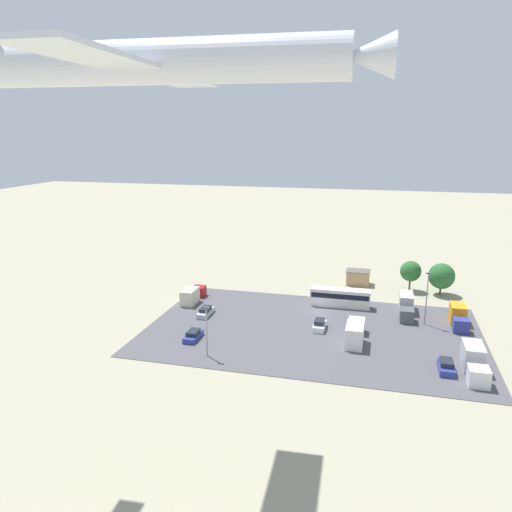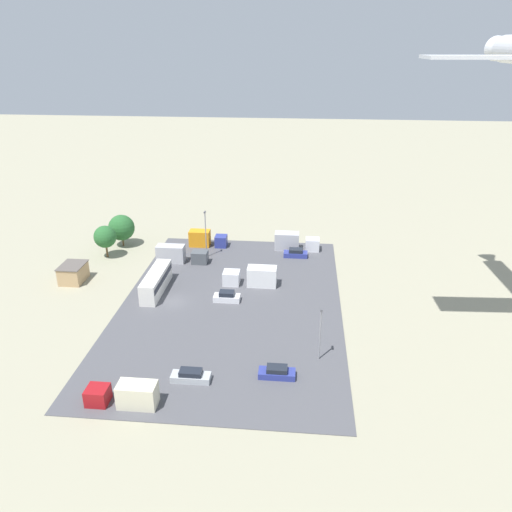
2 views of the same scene
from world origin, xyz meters
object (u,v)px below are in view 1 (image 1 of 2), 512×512
(shed_building, at_px, (358,277))
(parked_car_3, at_px, (206,312))
(bus, at_px, (340,297))
(parked_truck_3, at_px, (193,295))
(parked_truck_4, at_px, (474,362))
(parked_truck_0, at_px, (355,332))
(parked_car_1, at_px, (446,366))
(parked_truck_2, at_px, (459,317))
(parked_truck_1, at_px, (406,306))
(parked_car_2, at_px, (319,325))
(parked_car_0, at_px, (193,335))
(airplane, at_px, (155,62))

(shed_building, xyz_separation_m, parked_car_3, (24.90, 25.71, -0.82))
(bus, distance_m, parked_truck_3, 27.77)
(parked_truck_3, bearing_deg, parked_truck_4, -20.50)
(bus, height_order, parked_truck_0, bus)
(parked_car_1, relative_size, parked_truck_2, 0.60)
(parked_car_1, height_order, parked_truck_1, parked_truck_1)
(parked_car_3, xyz_separation_m, parked_truck_1, (-34.22, -9.62, 0.85))
(parked_car_1, distance_m, parked_truck_3, 47.26)
(parked_truck_1, distance_m, parked_truck_4, 22.49)
(bus, height_order, parked_car_3, bus)
(parked_car_2, bearing_deg, shed_building, 80.31)
(parked_car_2, relative_size, parked_truck_1, 0.44)
(shed_building, height_order, parked_car_0, shed_building)
(bus, height_order, parked_car_0, bus)
(shed_building, xyz_separation_m, parked_car_2, (4.62, 27.07, -0.76))
(parked_car_1, xyz_separation_m, parked_truck_2, (-3.72, -17.94, 0.79))
(shed_building, bearing_deg, parked_truck_4, 115.13)
(parked_car_3, xyz_separation_m, parked_truck_3, (4.91, -6.27, 0.68))
(parked_truck_1, xyz_separation_m, parked_truck_3, (39.13, 3.35, -0.17))
(parked_truck_4, bearing_deg, parked_truck_1, -68.98)
(parked_truck_3, bearing_deg, parked_truck_2, -0.12)
(parked_truck_3, relative_size, parked_truck_4, 0.93)
(parked_truck_1, relative_size, airplane, 0.26)
(parked_truck_4, bearing_deg, parked_car_0, -1.48)
(parked_truck_2, distance_m, parked_truck_4, 17.55)
(airplane, bearing_deg, shed_building, 165.32)
(parked_car_2, relative_size, parked_truck_3, 0.51)
(parked_car_1, bearing_deg, parked_car_3, -16.89)
(parked_car_1, relative_size, parked_truck_0, 0.50)
(parked_car_2, xyz_separation_m, parked_truck_1, (-13.95, -10.99, 0.78))
(parked_car_3, height_order, parked_truck_1, parked_truck_1)
(parked_truck_0, relative_size, parked_truck_2, 1.20)
(bus, distance_m, parked_car_1, 27.66)
(parked_car_1, xyz_separation_m, parked_truck_0, (12.58, -6.80, 0.83))
(parked_truck_0, bearing_deg, parked_truck_1, 61.18)
(parked_car_2, xyz_separation_m, parked_truck_4, (-22.02, 10.00, 0.88))
(parked_truck_1, height_order, parked_truck_4, parked_truck_4)
(parked_car_0, bearing_deg, parked_car_2, 25.77)
(airplane, bearing_deg, parked_truck_1, 152.09)
(shed_building, bearing_deg, parked_car_0, 57.26)
(parked_car_2, bearing_deg, parked_truck_4, -24.43)
(airplane, bearing_deg, parked_truck_3, -163.47)
(parked_truck_4, height_order, airplane, airplane)
(bus, bearing_deg, parked_truck_3, -81.06)
(parked_truck_2, bearing_deg, parked_truck_4, 89.33)
(parked_car_1, height_order, parked_truck_2, parked_truck_2)
(parked_truck_1, bearing_deg, parked_car_0, 31.54)
(parked_car_3, distance_m, airplane, 54.74)
(parked_car_3, xyz_separation_m, parked_truck_0, (-26.20, 4.97, 0.87))
(bus, xyz_separation_m, parked_truck_4, (-19.77, 21.95, -0.23))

